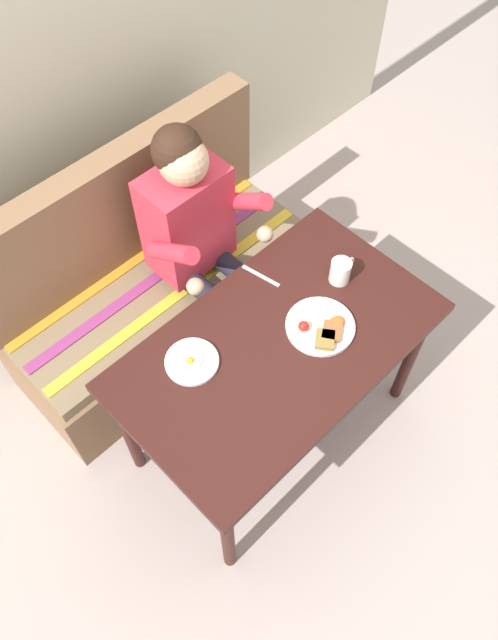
{
  "coord_description": "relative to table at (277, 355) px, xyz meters",
  "views": [
    {
      "loc": [
        -0.89,
        -0.76,
        2.63
      ],
      "look_at": [
        0.0,
        0.15,
        0.72
      ],
      "focal_mm": 34.73,
      "sensor_mm": 36.0,
      "label": 1
    }
  ],
  "objects": [
    {
      "name": "couch",
      "position": [
        0.0,
        0.76,
        -0.32
      ],
      "size": [
        1.44,
        0.56,
        1.0
      ],
      "color": "#846246",
      "rests_on": "ground"
    },
    {
      "name": "back_wall",
      "position": [
        0.0,
        1.27,
        0.65
      ],
      "size": [
        4.4,
        0.1,
        2.6
      ],
      "primitive_type": "cube",
      "color": "beige",
      "rests_on": "ground"
    },
    {
      "name": "plate_breakfast",
      "position": [
        0.16,
        -0.07,
        0.1
      ],
      "size": [
        0.26,
        0.26,
        0.05
      ],
      "color": "white",
      "rests_on": "table"
    },
    {
      "name": "ground_plane",
      "position": [
        0.0,
        0.0,
        -0.65
      ],
      "size": [
        8.0,
        8.0,
        0.0
      ],
      "primitive_type": "plane",
      "color": "#B2A19B"
    },
    {
      "name": "table",
      "position": [
        0.0,
        0.0,
        0.0
      ],
      "size": [
        1.2,
        0.7,
        0.73
      ],
      "color": "#371713",
      "rests_on": "ground"
    },
    {
      "name": "fork",
      "position": [
        0.17,
        0.26,
        0.08
      ],
      "size": [
        0.05,
        0.17,
        0.0
      ],
      "primitive_type": "cube",
      "rotation": [
        0.0,
        0.0,
        0.19
      ],
      "color": "silver",
      "rests_on": "table"
    },
    {
      "name": "coffee_mug",
      "position": [
        0.38,
        0.04,
        0.13
      ],
      "size": [
        0.12,
        0.08,
        0.1
      ],
      "color": "white",
      "rests_on": "table"
    },
    {
      "name": "plate_eggs",
      "position": [
        -0.28,
        0.16,
        0.09
      ],
      "size": [
        0.19,
        0.19,
        0.04
      ],
      "color": "white",
      "rests_on": "table"
    },
    {
      "name": "person",
      "position": [
        0.15,
        0.59,
        0.09
      ],
      "size": [
        0.45,
        0.61,
        1.21
      ],
      "color": "#CF3245",
      "rests_on": "ground"
    }
  ]
}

